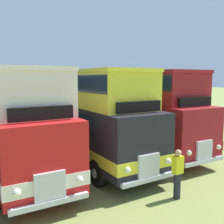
{
  "coord_description": "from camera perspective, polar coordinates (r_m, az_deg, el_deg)",
  "views": [
    {
      "loc": [
        1.12,
        -12.19,
        4.13
      ],
      "look_at": [
        8.46,
        -0.14,
        2.26
      ],
      "focal_mm": 41.37,
      "sensor_mm": 36.0,
      "label": 1
    }
  ],
  "objects": [
    {
      "name": "bus_sixth_in_row",
      "position": [
        13.85,
        -6.99,
        0.63
      ],
      "size": [
        2.7,
        11.47,
        4.49
      ],
      "color": "black",
      "rests_on": "ground"
    },
    {
      "name": "bus_seventh_in_row",
      "position": [
        15.47,
        4.67,
        1.37
      ],
      "size": [
        2.88,
        10.71,
        4.49
      ],
      "color": "maroon",
      "rests_on": "ground"
    },
    {
      "name": "marshal_person",
      "position": [
        9.32,
        14.28,
        -13.06
      ],
      "size": [
        0.36,
        0.24,
        1.73
      ],
      "color": "#23232D",
      "rests_on": "ground"
    },
    {
      "name": "bus_fifth_in_row",
      "position": [
        12.92,
        -20.95,
        -0.31
      ],
      "size": [
        2.85,
        11.44,
        4.49
      ],
      "color": "red",
      "rests_on": "ground"
    }
  ]
}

